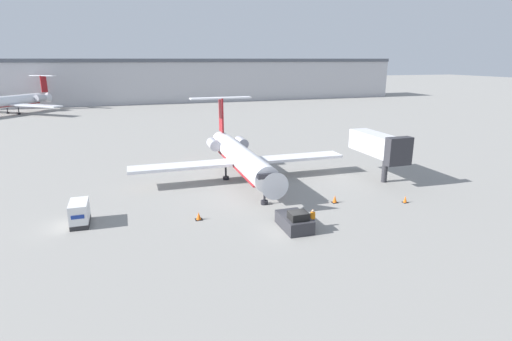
{
  "coord_description": "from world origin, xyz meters",
  "views": [
    {
      "loc": [
        -13.46,
        -30.96,
        15.14
      ],
      "look_at": [
        0.0,
        10.08,
        3.03
      ],
      "focal_mm": 28.0,
      "sensor_mm": 36.0,
      "label": 1
    }
  ],
  "objects": [
    {
      "name": "airplane_parked_far_left",
      "position": [
        -44.12,
        97.98,
        3.56
      ],
      "size": [
        29.51,
        26.05,
        10.32
      ],
      "color": "silver",
      "rests_on": "ground"
    },
    {
      "name": "airplane_main",
      "position": [
        0.14,
        16.77,
        3.07
      ],
      "size": [
        27.97,
        24.83,
        9.63
      ],
      "color": "white",
      "rests_on": "ground"
    },
    {
      "name": "terminal_building",
      "position": [
        0.0,
        120.0,
        7.64
      ],
      "size": [
        180.0,
        16.8,
        15.22
      ],
      "color": "#B2B2B7",
      "rests_on": "ground"
    },
    {
      "name": "jet_bridge",
      "position": [
        17.21,
        11.79,
        4.44
      ],
      "size": [
        3.2,
        9.68,
        6.19
      ],
      "color": "#2D2D33",
      "rests_on": "ground"
    },
    {
      "name": "traffic_cone_mid",
      "position": [
        14.79,
        2.93,
        0.38
      ],
      "size": [
        0.53,
        0.53,
        0.79
      ],
      "color": "black",
      "rests_on": "ground"
    },
    {
      "name": "luggage_cart",
      "position": [
        -18.34,
        7.54,
        1.13
      ],
      "size": [
        1.62,
        3.19,
        2.26
      ],
      "color": "#232326",
      "rests_on": "ground"
    },
    {
      "name": "pushback_tug",
      "position": [
        0.55,
        0.38,
        0.72
      ],
      "size": [
        2.35,
        4.04,
        1.93
      ],
      "color": "#2D2D33",
      "rests_on": "ground"
    },
    {
      "name": "traffic_cone_left",
      "position": [
        -7.49,
        5.19,
        0.37
      ],
      "size": [
        0.69,
        0.69,
        0.77
      ],
      "color": "black",
      "rests_on": "ground"
    },
    {
      "name": "traffic_cone_right",
      "position": [
        7.49,
        5.32,
        0.4
      ],
      "size": [
        0.65,
        0.65,
        0.83
      ],
      "color": "black",
      "rests_on": "ground"
    },
    {
      "name": "worker_near_tug",
      "position": [
        2.23,
        0.04,
        0.94
      ],
      "size": [
        0.4,
        0.25,
        1.78
      ],
      "color": "#232838",
      "rests_on": "ground"
    },
    {
      "name": "ground_plane",
      "position": [
        0.0,
        0.0,
        0.0
      ],
      "size": [
        600.0,
        600.0,
        0.0
      ],
      "primitive_type": "plane",
      "color": "gray"
    }
  ]
}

